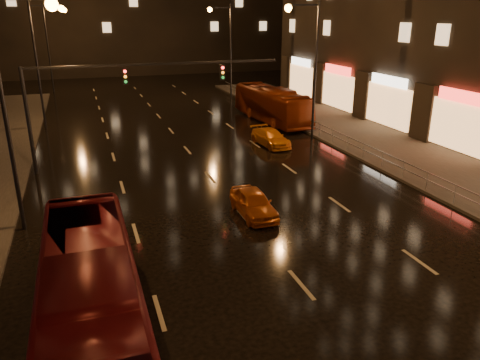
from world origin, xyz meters
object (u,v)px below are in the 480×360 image
object	(u,v)px
taxi_near	(253,203)
taxi_far	(271,138)
bus_curb	(271,105)
bus_red	(91,304)

from	to	relation	value
taxi_near	taxi_far	size ratio (longest dim) A/B	0.91
bus_curb	taxi_far	world-z (taller)	bus_curb
taxi_near	bus_curb	bearing A→B (deg)	65.04
bus_curb	taxi_far	size ratio (longest dim) A/B	2.67
bus_red	taxi_near	distance (m)	10.50
bus_red	taxi_near	bearing A→B (deg)	44.39
bus_curb	taxi_near	xyz separation A→B (m)	(-8.50, -18.42, -0.86)
bus_red	bus_curb	distance (m)	30.30
bus_red	taxi_near	world-z (taller)	bus_red
bus_curb	taxi_near	world-z (taller)	bus_curb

